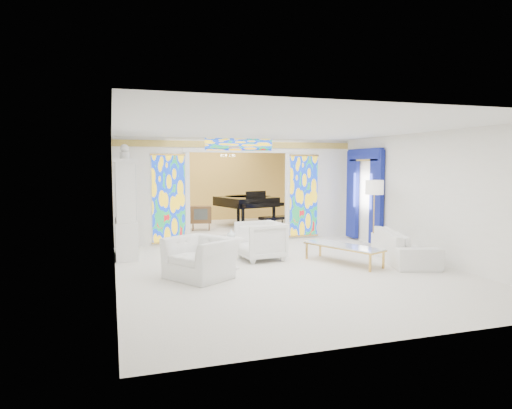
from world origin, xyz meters
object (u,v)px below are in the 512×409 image
object	(u,v)px
tv_console	(201,215)
sofa	(404,246)
coffee_table	(343,247)
armchair_left	(201,258)
grand_piano	(248,202)
china_cabinet	(126,209)
armchair_right	(260,241)

from	to	relation	value
tv_console	sofa	bearing A→B (deg)	-41.06
coffee_table	armchair_left	bearing A→B (deg)	-174.50
grand_piano	tv_console	xyz separation A→B (m)	(-1.73, -0.61, -0.32)
sofa	grand_piano	size ratio (longest dim) A/B	0.72
china_cabinet	sofa	bearing A→B (deg)	-21.67
armchair_left	coffee_table	bearing A→B (deg)	62.05
china_cabinet	tv_console	xyz separation A→B (m)	(2.36, 2.71, -0.50)
armchair_left	grand_piano	xyz separation A→B (m)	(2.74, 5.92, 0.60)
armchair_left	grand_piano	bearing A→B (deg)	121.70
armchair_right	tv_console	distance (m)	4.09
armchair_right	coffee_table	size ratio (longest dim) A/B	0.50
china_cabinet	tv_console	distance (m)	3.62
armchair_left	grand_piano	distance (m)	6.56
tv_console	china_cabinet	bearing A→B (deg)	-118.50
coffee_table	tv_console	bearing A→B (deg)	114.87
sofa	tv_console	bearing A→B (deg)	54.53
china_cabinet	grand_piano	bearing A→B (deg)	39.09
coffee_table	grand_piano	world-z (taller)	grand_piano
china_cabinet	tv_console	bearing A→B (deg)	49.01
grand_piano	china_cabinet	bearing A→B (deg)	-157.28
armchair_left	sofa	xyz separation A→B (m)	(4.83, 0.16, -0.05)
coffee_table	tv_console	world-z (taller)	tv_console
tv_console	armchair_right	bearing A→B (deg)	-68.40
armchair_right	grand_piano	distance (m)	4.79
china_cabinet	armchair_left	bearing A→B (deg)	-62.86
china_cabinet	coffee_table	distance (m)	5.26
armchair_right	tv_console	size ratio (longest dim) A/B	1.31
armchair_left	coffee_table	size ratio (longest dim) A/B	0.62
armchair_left	armchair_right	xyz separation A→B (m)	(1.66, 1.29, 0.05)
sofa	armchair_right	bearing A→B (deg)	88.46
armchair_right	coffee_table	xyz separation A→B (m)	(1.67, -0.97, -0.06)
china_cabinet	armchair_left	world-z (taller)	china_cabinet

